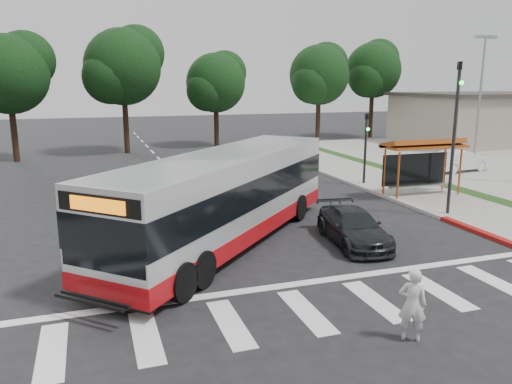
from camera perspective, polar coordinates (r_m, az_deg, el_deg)
name	(u,v)px	position (r m, az deg, el deg)	size (l,w,h in m)	color
ground	(247,250)	(17.37, -1.06, -6.64)	(140.00, 140.00, 0.00)	black
sidewalk_east	(390,184)	(29.07, 15.08, 0.89)	(4.00, 40.00, 0.12)	gray
curb_east	(359,186)	(28.02, 11.67, 0.68)	(0.30, 40.00, 0.15)	#9E9991
curb_east_red	(498,239)	(20.30, 25.95, -4.87)	(0.32, 6.00, 0.15)	maroon
commercial_building	(482,120)	(51.48, 24.44, 7.51)	(14.00, 10.00, 4.40)	gray
building_roof_cap	(485,94)	(51.37, 24.67, 10.12)	(14.60, 10.60, 0.30)	#383330
crosswalk_ladder	(306,311)	(13.05, 5.76, -13.42)	(18.00, 2.60, 0.01)	silver
bus_shelter	(422,150)	(26.26, 18.47, 4.55)	(4.20, 1.60, 2.86)	#A64F1B
traffic_signal_ne_tall	(455,126)	(22.55, 21.79, 7.00)	(0.18, 0.37, 6.50)	black
traffic_signal_ne_short	(366,141)	(28.36, 12.44, 5.70)	(0.18, 0.37, 4.00)	black
lot_light_mid	(482,79)	(42.88, 24.38, 11.71)	(1.90, 0.35, 9.01)	gray
tree_ne_a	(320,74)	(48.51, 7.28, 13.24)	(6.16, 5.74, 9.30)	black
tree_ne_b	(374,69)	(53.63, 13.28, 13.50)	(6.16, 5.74, 10.02)	black
tree_north_a	(124,66)	(41.85, -14.88, 13.79)	(6.60, 6.15, 10.17)	black
tree_north_b	(216,82)	(45.08, -4.56, 12.43)	(5.72, 5.33, 8.43)	black
tree_north_c	(9,73)	(40.04, -26.37, 12.10)	(6.16, 5.74, 9.30)	black
transit_bus	(226,200)	(17.66, -3.50, -0.87)	(2.72, 12.54, 3.24)	silver
pedestrian	(412,305)	(11.89, 17.44, -12.18)	(0.62, 0.41, 1.70)	silver
dark_sedan	(353,227)	(18.22, 11.05, -3.94)	(1.71, 4.21, 1.22)	black
parked_car_1	(460,161)	(34.32, 22.25, 3.34)	(1.43, 4.11, 1.36)	silver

